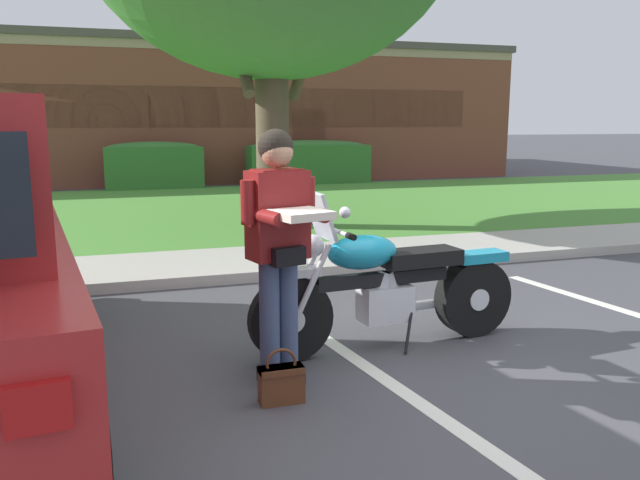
% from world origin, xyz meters
% --- Properties ---
extents(ground_plane, '(140.00, 140.00, 0.00)m').
position_xyz_m(ground_plane, '(0.00, 0.00, 0.00)').
color(ground_plane, '#424247').
extents(curb_strip, '(60.00, 0.20, 0.12)m').
position_xyz_m(curb_strip, '(0.00, 3.13, 0.06)').
color(curb_strip, '#ADA89E').
rests_on(curb_strip, ground).
extents(concrete_walk, '(60.00, 1.50, 0.08)m').
position_xyz_m(concrete_walk, '(0.00, 3.98, 0.04)').
color(concrete_walk, '#ADA89E').
rests_on(concrete_walk, ground).
extents(grass_lawn, '(60.00, 8.47, 0.06)m').
position_xyz_m(grass_lawn, '(0.00, 8.96, 0.03)').
color(grass_lawn, '#478433').
rests_on(grass_lawn, ground).
extents(stall_stripe_1, '(0.69, 4.38, 0.01)m').
position_xyz_m(stall_stripe_1, '(-0.07, 0.20, 0.00)').
color(stall_stripe_1, silver).
rests_on(stall_stripe_1, ground).
extents(motorcycle, '(2.24, 0.82, 1.26)m').
position_xyz_m(motorcycle, '(0.30, 0.71, 0.49)').
color(motorcycle, black).
rests_on(motorcycle, ground).
extents(rider_person, '(0.54, 0.64, 1.70)m').
position_xyz_m(rider_person, '(-0.75, 0.28, 1.01)').
color(rider_person, black).
rests_on(rider_person, ground).
extents(handbag, '(0.28, 0.13, 0.36)m').
position_xyz_m(handbag, '(-0.83, -0.03, 0.14)').
color(handbag, '#562D19').
rests_on(handbag, ground).
extents(hedge_left, '(2.44, 0.90, 1.24)m').
position_xyz_m(hedge_left, '(-0.68, 13.38, 0.65)').
color(hedge_left, '#336B2D').
rests_on(hedge_left, ground).
extents(hedge_center_left, '(3.38, 0.90, 1.24)m').
position_xyz_m(hedge_center_left, '(3.48, 13.38, 0.65)').
color(hedge_center_left, '#336B2D').
rests_on(hedge_center_left, ground).
extents(brick_building, '(22.39, 10.99, 4.06)m').
position_xyz_m(brick_building, '(-0.68, 19.65, 2.03)').
color(brick_building, brown).
rests_on(brick_building, ground).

